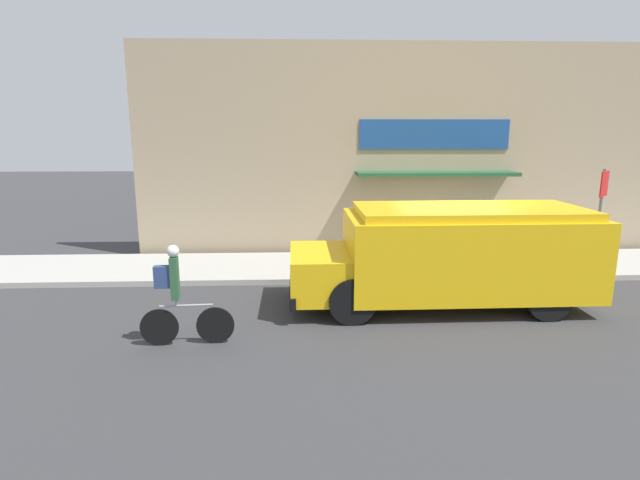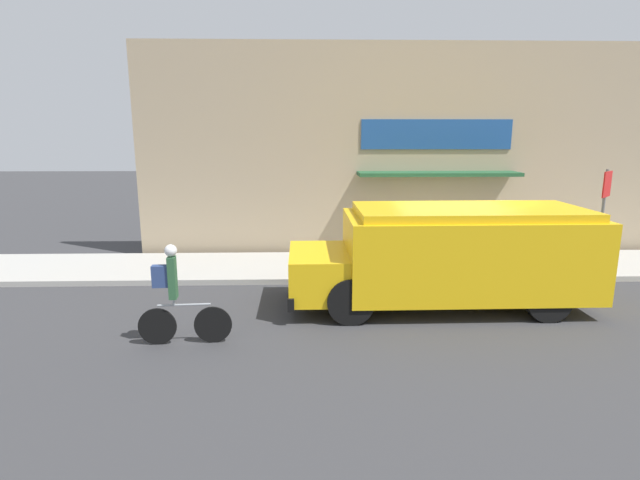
{
  "view_description": "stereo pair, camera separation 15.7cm",
  "coord_description": "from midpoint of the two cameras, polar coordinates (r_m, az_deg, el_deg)",
  "views": [
    {
      "loc": [
        -3.51,
        -11.08,
        3.46
      ],
      "look_at": [
        -3.03,
        -0.2,
        1.1
      ],
      "focal_mm": 28.0,
      "sensor_mm": 36.0,
      "label": 1
    },
    {
      "loc": [
        -3.35,
        -11.09,
        3.46
      ],
      "look_at": [
        -3.03,
        -0.2,
        1.1
      ],
      "focal_mm": 28.0,
      "sensor_mm": 36.0,
      "label": 2
    }
  ],
  "objects": [
    {
      "name": "ground_plane",
      "position": [
        12.11,
        14.91,
        -4.81
      ],
      "size": [
        70.0,
        70.0,
        0.0
      ],
      "primitive_type": "plane",
      "color": "#38383A"
    },
    {
      "name": "sidewalk",
      "position": [
        13.32,
        13.32,
        -2.88
      ],
      "size": [
        28.0,
        2.66,
        0.13
      ],
      "color": "#ADAAA3",
      "rests_on": "ground_plane"
    },
    {
      "name": "storefront",
      "position": [
        14.46,
        12.26,
        9.81
      ],
      "size": [
        16.03,
        1.01,
        5.85
      ],
      "color": "tan",
      "rests_on": "ground_plane"
    },
    {
      "name": "school_bus",
      "position": [
        10.31,
        15.19,
        -1.55
      ],
      "size": [
        5.98,
        2.63,
        2.02
      ],
      "rotation": [
        0.0,
        0.0,
        0.01
      ],
      "color": "yellow",
      "rests_on": "ground_plane"
    },
    {
      "name": "cyclist",
      "position": [
        8.53,
        -15.62,
        -6.26
      ],
      "size": [
        1.54,
        0.21,
        1.7
      ],
      "rotation": [
        0.0,
        0.0,
        0.06
      ],
      "color": "black",
      "rests_on": "ground_plane"
    },
    {
      "name": "stop_sign_post",
      "position": [
        13.62,
        30.0,
        3.57
      ],
      "size": [
        0.45,
        0.45,
        2.49
      ],
      "color": "slate",
      "rests_on": "sidewalk"
    }
  ]
}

